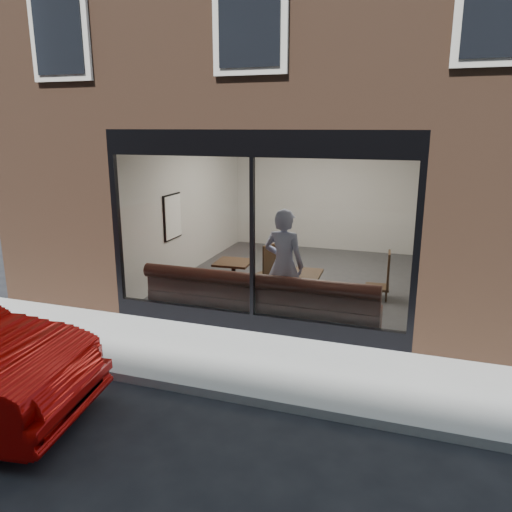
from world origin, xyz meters
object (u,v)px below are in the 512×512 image
(banquette, at_px, (260,310))
(cafe_chair_right, at_px, (377,287))
(cafe_table_left, at_px, (233,263))
(person, at_px, (284,265))
(cafe_chair_left, at_px, (264,276))
(cafe_table_right, at_px, (302,273))

(banquette, height_order, cafe_chair_right, banquette)
(cafe_table_left, bearing_deg, banquette, -47.79)
(banquette, xyz_separation_m, cafe_chair_right, (1.77, 1.84, 0.01))
(person, relative_size, cafe_chair_right, 4.34)
(cafe_table_left, height_order, cafe_chair_left, cafe_table_left)
(cafe_table_left, bearing_deg, person, -29.04)
(banquette, bearing_deg, cafe_table_right, 49.03)
(banquette, bearing_deg, cafe_table_left, 132.21)
(cafe_table_right, bearing_deg, cafe_table_left, 168.67)
(cafe_table_left, xyz_separation_m, cafe_chair_right, (2.61, 0.91, -0.50))
(cafe_chair_right, bearing_deg, banquette, 42.09)
(banquette, relative_size, cafe_chair_left, 8.53)
(person, bearing_deg, cafe_chair_left, -53.60)
(cafe_table_left, distance_m, cafe_chair_right, 2.81)
(banquette, relative_size, cafe_chair_right, 8.97)
(banquette, distance_m, cafe_table_left, 1.35)
(cafe_table_left, bearing_deg, cafe_chair_left, 70.76)
(cafe_table_right, xyz_separation_m, cafe_chair_right, (1.21, 1.19, -0.50))
(cafe_chair_left, bearing_deg, cafe_table_right, 155.97)
(banquette, distance_m, person, 0.86)
(banquette, xyz_separation_m, cafe_chair_left, (-0.53, 1.83, 0.01))
(banquette, bearing_deg, cafe_chair_left, 106.01)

